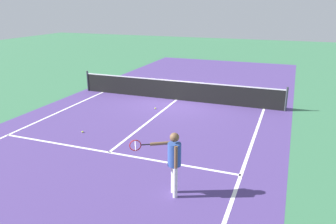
{
  "coord_description": "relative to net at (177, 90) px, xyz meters",
  "views": [
    {
      "loc": [
        5.13,
        -14.69,
        4.47
      ],
      "look_at": [
        1.37,
        -4.77,
        1.0
      ],
      "focal_mm": 35.71,
      "sensor_mm": 36.0,
      "label": 1
    }
  ],
  "objects": [
    {
      "name": "ground_plane",
      "position": [
        0.0,
        0.0,
        -0.49
      ],
      "size": [
        60.0,
        60.0,
        0.0
      ],
      "primitive_type": "plane",
      "color": "#38724C"
    },
    {
      "name": "court_surface_inbounds",
      "position": [
        0.0,
        0.0,
        -0.49
      ],
      "size": [
        10.62,
        24.4,
        0.0
      ],
      "primitive_type": "cube",
      "color": "#4C387A",
      "rests_on": "ground_plane"
    },
    {
      "name": "line_sideline_left",
      "position": [
        -4.11,
        -5.95,
        -0.49
      ],
      "size": [
        0.1,
        11.89,
        0.01
      ],
      "primitive_type": "cube",
      "color": "white",
      "rests_on": "ground_plane"
    },
    {
      "name": "line_sideline_right",
      "position": [
        4.11,
        -5.95,
        -0.49
      ],
      "size": [
        0.1,
        11.89,
        0.01
      ],
      "primitive_type": "cube",
      "color": "white",
      "rests_on": "ground_plane"
    },
    {
      "name": "line_service_near",
      "position": [
        0.0,
        -6.4,
        -0.49
      ],
      "size": [
        8.22,
        0.1,
        0.01
      ],
      "primitive_type": "cube",
      "color": "white",
      "rests_on": "ground_plane"
    },
    {
      "name": "line_center_service",
      "position": [
        0.0,
        -3.2,
        -0.49
      ],
      "size": [
        0.1,
        6.4,
        0.01
      ],
      "primitive_type": "cube",
      "color": "white",
      "rests_on": "ground_plane"
    },
    {
      "name": "net",
      "position": [
        0.0,
        0.0,
        0.0
      ],
      "size": [
        10.08,
        0.09,
        1.07
      ],
      "color": "#33383D",
      "rests_on": "ground_plane"
    },
    {
      "name": "player_near",
      "position": [
        2.71,
        -7.97,
        0.52
      ],
      "size": [
        1.14,
        0.61,
        1.63
      ],
      "color": "white",
      "rests_on": "ground_plane"
    },
    {
      "name": "tennis_ball_near_net",
      "position": [
        -0.39,
        -1.72,
        -0.46
      ],
      "size": [
        0.07,
        0.07,
        0.07
      ],
      "primitive_type": "sphere",
      "color": "#CCE033",
      "rests_on": "ground_plane"
    },
    {
      "name": "tennis_ball_mid_court",
      "position": [
        -1.75,
        -5.26,
        -0.46
      ],
      "size": [
        0.07,
        0.07,
        0.07
      ],
      "primitive_type": "sphere",
      "color": "#CCE033",
      "rests_on": "ground_plane"
    }
  ]
}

